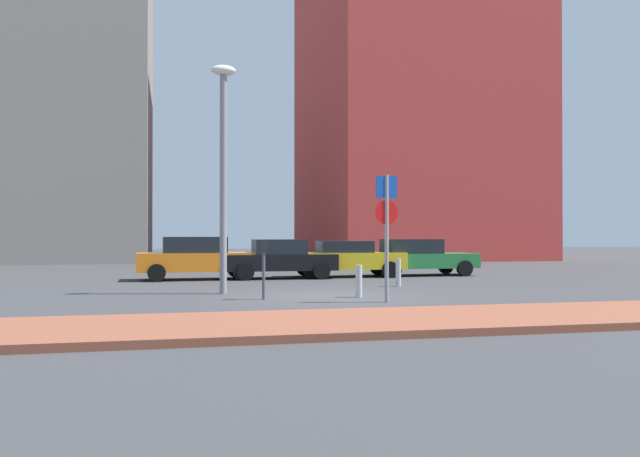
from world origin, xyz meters
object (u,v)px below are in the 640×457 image
(parking_meter, at_px, (264,262))
(parked_car_black, at_px, (280,258))
(street_lamp, at_px, (223,158))
(parking_sign_post, at_px, (387,222))
(traffic_bollard_near, at_px, (359,281))
(traffic_bollard_mid, at_px, (398,273))
(parked_car_green, at_px, (418,257))
(parked_car_yellow, at_px, (346,258))
(parked_car_orange, at_px, (197,258))

(parking_meter, bearing_deg, parked_car_black, 77.41)
(street_lamp, bearing_deg, parking_meter, -64.48)
(parking_sign_post, height_order, parking_meter, parking_sign_post)
(traffic_bollard_near, xyz_separation_m, traffic_bollard_mid, (2.27, 3.17, 0.02))
(parked_car_black, distance_m, parked_car_green, 5.83)
(parking_sign_post, xyz_separation_m, traffic_bollard_mid, (1.97, 4.55, -1.54))
(parked_car_green, relative_size, street_lamp, 0.69)
(parked_car_yellow, distance_m, parking_meter, 9.34)
(parking_meter, bearing_deg, traffic_bollard_mid, 33.25)
(parked_car_yellow, bearing_deg, parked_car_green, 1.97)
(parked_car_black, height_order, parked_car_yellow, parked_car_black)
(street_lamp, bearing_deg, parked_car_green, 37.32)
(traffic_bollard_near, relative_size, traffic_bollard_mid, 0.96)
(parked_car_black, bearing_deg, parking_sign_post, -83.11)
(parked_car_yellow, height_order, parking_sign_post, parking_sign_post)
(parked_car_black, relative_size, traffic_bollard_mid, 4.66)
(street_lamp, height_order, traffic_bollard_near, street_lamp)
(parked_car_black, height_order, street_lamp, street_lamp)
(parked_car_black, height_order, traffic_bollard_near, parked_car_black)
(parking_sign_post, height_order, traffic_bollard_near, parking_sign_post)
(parked_car_yellow, relative_size, parking_sign_post, 1.47)
(parking_meter, bearing_deg, parked_car_green, 47.68)
(parking_sign_post, bearing_deg, parked_car_green, 64.15)
(parked_car_yellow, height_order, parked_car_green, parked_car_green)
(parking_sign_post, distance_m, street_lamp, 5.31)
(parked_car_black, height_order, parking_meter, parking_meter)
(parked_car_orange, height_order, parked_car_yellow, parked_car_orange)
(parked_car_green, xyz_separation_m, traffic_bollard_near, (-5.00, -8.31, -0.34))
(parking_sign_post, relative_size, traffic_bollard_mid, 3.50)
(parked_car_orange, height_order, parking_sign_post, parking_sign_post)
(parked_car_orange, relative_size, parking_sign_post, 1.41)
(parking_meter, height_order, street_lamp, street_lamp)
(parked_car_green, distance_m, traffic_bollard_mid, 5.83)
(street_lamp, relative_size, traffic_bollard_mid, 7.20)
(parked_car_yellow, distance_m, street_lamp, 8.86)
(parked_car_green, distance_m, street_lamp, 11.07)
(parked_car_green, bearing_deg, parked_car_orange, -177.52)
(parking_sign_post, bearing_deg, parking_meter, 154.35)
(traffic_bollard_mid, bearing_deg, parked_car_orange, 142.53)
(street_lamp, bearing_deg, parked_car_yellow, 49.84)
(traffic_bollard_near, bearing_deg, traffic_bollard_mid, 54.36)
(parking_meter, relative_size, traffic_bollard_mid, 1.66)
(parked_car_orange, xyz_separation_m, parking_sign_post, (4.24, -9.30, 1.17))
(parking_meter, distance_m, traffic_bollard_near, 2.62)
(parked_car_yellow, height_order, traffic_bollard_mid, parked_car_yellow)
(traffic_bollard_near, bearing_deg, parked_car_orange, 116.37)
(parked_car_yellow, bearing_deg, traffic_bollard_mid, -85.69)
(parking_meter, distance_m, traffic_bollard_mid, 5.81)
(parking_meter, bearing_deg, parking_sign_post, -25.65)
(parked_car_green, xyz_separation_m, parking_meter, (-7.57, -8.31, 0.20))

